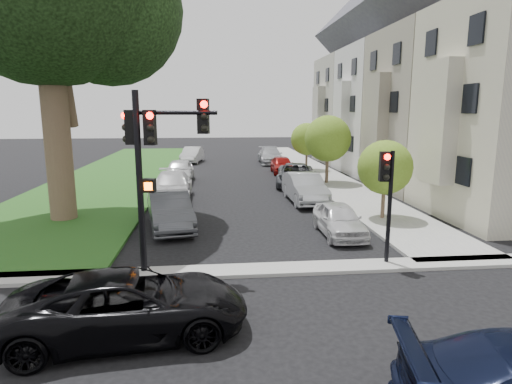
{
  "coord_description": "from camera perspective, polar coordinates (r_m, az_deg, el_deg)",
  "views": [
    {
      "loc": [
        -1.6,
        -10.74,
        5.04
      ],
      "look_at": [
        0.0,
        5.0,
        2.0
      ],
      "focal_mm": 30.0,
      "sensor_mm": 36.0,
      "label": 1
    }
  ],
  "objects": [
    {
      "name": "ground",
      "position": [
        11.97,
        2.49,
        -14.03
      ],
      "size": [
        140.0,
        140.0,
        0.0
      ],
      "primitive_type": "plane",
      "color": "black",
      "rests_on": "ground"
    },
    {
      "name": "grass_strip",
      "position": [
        35.87,
        -17.66,
        2.37
      ],
      "size": [
        8.0,
        44.0,
        0.12
      ],
      "primitive_type": "cube",
      "color": "#2A591A",
      "rests_on": "ground"
    },
    {
      "name": "sidewalk_right",
      "position": [
        36.07,
        7.65,
        2.84
      ],
      "size": [
        3.5,
        44.0,
        0.12
      ],
      "primitive_type": "cube",
      "color": "gray",
      "rests_on": "ground"
    },
    {
      "name": "sidewalk_cross",
      "position": [
        13.77,
        1.28,
        -10.32
      ],
      "size": [
        60.0,
        1.0,
        0.12
      ],
      "primitive_type": "cube",
      "color": "gray",
      "rests_on": "ground"
    },
    {
      "name": "house_b",
      "position": [
        29.82,
        23.0,
        13.67
      ],
      "size": [
        7.7,
        7.55,
        15.97
      ],
      "color": "gray",
      "rests_on": "ground"
    },
    {
      "name": "house_c",
      "position": [
        36.6,
        17.26,
        13.36
      ],
      "size": [
        7.7,
        7.55,
        15.97
      ],
      "color": "silver",
      "rests_on": "ground"
    },
    {
      "name": "house_d",
      "position": [
        43.61,
        13.35,
        13.07
      ],
      "size": [
        7.7,
        7.55,
        15.97
      ],
      "color": "gray",
      "rests_on": "ground"
    },
    {
      "name": "small_tree_a",
      "position": [
        20.34,
        16.82,
        3.16
      ],
      "size": [
        2.48,
        2.48,
        3.72
      ],
      "color": "brown",
      "rests_on": "ground"
    },
    {
      "name": "small_tree_b",
      "position": [
        29.62,
        9.55,
        7.02
      ],
      "size": [
        3.14,
        3.14,
        4.71
      ],
      "color": "brown",
      "rests_on": "ground"
    },
    {
      "name": "small_tree_c",
      "position": [
        35.93,
        6.8,
        7.01
      ],
      "size": [
        2.68,
        2.68,
        4.01
      ],
      "color": "brown",
      "rests_on": "ground"
    },
    {
      "name": "traffic_signal_main",
      "position": [
        13.15,
        -13.53,
        5.48
      ],
      "size": [
        2.75,
        0.75,
        5.61
      ],
      "color": "black",
      "rests_on": "ground"
    },
    {
      "name": "traffic_signal_secondary",
      "position": [
        14.26,
        17.06,
        0.69
      ],
      "size": [
        0.49,
        0.4,
        3.78
      ],
      "color": "black",
      "rests_on": "ground"
    },
    {
      "name": "car_cross_near",
      "position": [
        10.34,
        -16.51,
        -14.18
      ],
      "size": [
        5.56,
        3.05,
        1.47
      ],
      "primitive_type": "imported",
      "rotation": [
        0.0,
        0.0,
        1.69
      ],
      "color": "black",
      "rests_on": "ground"
    },
    {
      "name": "car_parked_0",
      "position": [
        17.75,
        11.01,
        -3.62
      ],
      "size": [
        1.58,
        3.88,
        1.32
      ],
      "primitive_type": "imported",
      "rotation": [
        0.0,
        0.0,
        -0.01
      ],
      "color": "silver",
      "rests_on": "ground"
    },
    {
      "name": "car_parked_1",
      "position": [
        23.79,
        6.52,
        0.54
      ],
      "size": [
        1.84,
        4.92,
        1.6
      ],
      "primitive_type": "imported",
      "rotation": [
        0.0,
        0.0,
        0.03
      ],
      "color": "#999BA0",
      "rests_on": "ground"
    },
    {
      "name": "car_parked_2",
      "position": [
        28.99,
        5.28,
        2.3
      ],
      "size": [
        3.44,
        5.71,
        1.48
      ],
      "primitive_type": "imported",
      "rotation": [
        0.0,
        0.0,
        -0.19
      ],
      "color": "#3F4247",
      "rests_on": "ground"
    },
    {
      "name": "car_parked_3",
      "position": [
        34.63,
        3.5,
        3.65
      ],
      "size": [
        1.78,
        4.15,
        1.4
      ],
      "primitive_type": "imported",
      "rotation": [
        0.0,
        0.0,
        -0.03
      ],
      "color": "maroon",
      "rests_on": "ground"
    },
    {
      "name": "car_parked_4",
      "position": [
        41.02,
        1.94,
        4.87
      ],
      "size": [
        2.23,
        5.28,
        1.52
      ],
      "primitive_type": "imported",
      "rotation": [
        0.0,
        0.0,
        -0.02
      ],
      "color": "#999BA0",
      "rests_on": "ground"
    },
    {
      "name": "car_parked_5",
      "position": [
        18.76,
        -11.4,
        -2.45
      ],
      "size": [
        2.55,
        5.0,
        1.57
      ],
      "primitive_type": "imported",
      "rotation": [
        0.0,
        0.0,
        0.19
      ],
      "color": "#3F4247",
      "rests_on": "ground"
    },
    {
      "name": "car_parked_6",
      "position": [
        24.65,
        -11.2,
        0.73
      ],
      "size": [
        2.26,
        5.45,
        1.57
      ],
      "primitive_type": "imported",
      "rotation": [
        0.0,
        0.0,
        0.01
      ],
      "color": "silver",
      "rests_on": "ground"
    },
    {
      "name": "car_parked_7",
      "position": [
        30.76,
        -10.18,
        2.79
      ],
      "size": [
        1.99,
        4.76,
        1.61
      ],
      "primitive_type": "imported",
      "rotation": [
        0.0,
        0.0,
        -0.02
      ],
      "color": "silver",
      "rests_on": "ground"
    },
    {
      "name": "car_parked_9",
      "position": [
        42.31,
        -8.5,
        4.93
      ],
      "size": [
        2.29,
        4.75,
        1.5
      ],
      "primitive_type": "imported",
      "rotation": [
        0.0,
        0.0,
        -0.16
      ],
      "color": "silver",
      "rests_on": "ground"
    }
  ]
}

